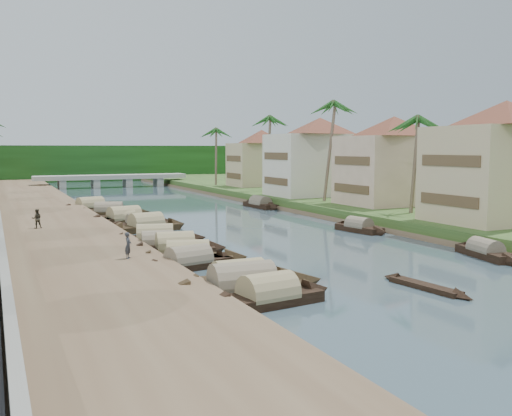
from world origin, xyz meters
name	(u,v)px	position (x,y,z in m)	size (l,w,h in m)	color
ground	(296,247)	(0.00, 0.00, 0.00)	(220.00, 220.00, 0.00)	#394D56
left_bank	(47,222)	(-16.00, 20.00, 0.40)	(10.00, 180.00, 0.80)	brown
right_bank	(354,205)	(19.00, 20.00, 0.60)	(16.00, 180.00, 1.20)	#2C461C
treeline	(88,163)	(0.00, 100.00, 4.00)	(120.00, 14.00, 8.00)	#15350E
bridge	(112,178)	(0.00, 72.00, 1.72)	(28.00, 4.00, 2.40)	#98988F
building_near	(504,160)	(18.99, -2.00, 6.38)	(14.85, 14.85, 10.20)	tan
building_mid	(393,160)	(19.99, 14.00, 6.13)	(14.11, 14.11, 9.70)	beige
building_far	(320,156)	(18.99, 28.00, 6.38)	(15.59, 15.59, 10.20)	beige
building_distant	(262,157)	(19.99, 48.00, 5.88)	(12.62, 12.62, 9.20)	tan
sampan_0	(242,286)	(-9.20, -11.00, 0.42)	(9.46, 2.44, 2.43)	black
sampan_1	(268,296)	(-8.93, -13.45, 0.42)	(7.64, 2.63, 2.23)	black
sampan_2	(239,279)	(-8.73, -9.47, 0.41)	(7.88, 1.87, 2.09)	black
sampan_3	(189,262)	(-9.78, -4.09, 0.41)	(7.79, 3.21, 2.08)	black
sampan_4	(188,257)	(-9.33, -2.61, 0.42)	(8.11, 4.02, 2.26)	black
sampan_5	(175,249)	(-9.18, 0.74, 0.42)	(7.77, 3.01, 2.40)	black
sampan_6	(158,245)	(-9.82, 2.96, 0.41)	(6.88, 2.85, 2.04)	black
sampan_7	(155,238)	(-9.17, 6.15, 0.42)	(8.37, 3.74, 2.19)	black
sampan_8	(146,226)	(-8.18, 12.85, 0.42)	(8.32, 3.50, 2.47)	black
sampan_9	(141,224)	(-8.12, 15.01, 0.41)	(7.57, 2.45, 1.92)	black
sampan_10	(124,219)	(-8.87, 18.98, 0.40)	(6.41, 1.94, 1.80)	black
sampan_11	(124,219)	(-8.74, 19.46, 0.42)	(9.00, 3.70, 2.49)	black
sampan_12	(109,211)	(-8.86, 27.02, 0.41)	(8.81, 4.27, 2.10)	black
sampan_13	(90,207)	(-9.99, 32.67, 0.42)	(8.84, 4.24, 2.36)	black
sampan_14	(485,252)	(9.62, -9.11, 0.40)	(2.83, 7.21, 1.79)	black
sampan_15	(359,227)	(8.86, 4.48, 0.40)	(2.45, 6.76, 1.83)	black
sampan_16	(260,204)	(9.87, 27.09, 0.41)	(2.14, 8.72, 2.12)	black
canoe_0	(425,287)	(-0.04, -14.15, 0.10)	(1.49, 6.17, 0.81)	black
canoe_1	(231,265)	(-7.19, -4.58, 0.10)	(5.07, 2.40, 0.82)	black
canoe_2	(108,217)	(-9.53, 23.83, 0.10)	(5.90, 2.44, 0.86)	black
palm_1	(414,120)	(16.00, 5.96, 10.04)	(3.20, 3.20, 10.60)	brown
palm_2	(327,105)	(15.00, 19.84, 12.37)	(3.20, 3.20, 13.00)	brown
palm_3	(267,119)	(16.00, 37.67, 11.61)	(3.20, 3.20, 12.23)	brown
palm_7	(216,131)	(14.00, 53.44, 10.33)	(3.20, 3.20, 10.90)	brown
tree_6	(335,158)	(24.00, 31.98, 6.00)	(5.01, 5.01, 6.94)	#3F3224
person_near	(128,245)	(-13.30, -3.30, 1.60)	(0.58, 0.38, 1.59)	#282A30
person_far	(37,219)	(-17.31, 12.89, 1.60)	(0.78, 0.61, 1.61)	#2E2A20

